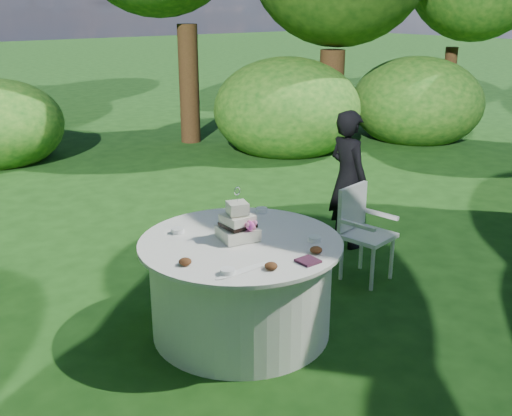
# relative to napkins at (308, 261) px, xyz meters

# --- Properties ---
(ground) EXTENTS (80.00, 80.00, 0.00)m
(ground) POSITION_rel_napkins_xyz_m (-0.13, 0.61, -0.78)
(ground) COLOR black
(ground) RESTS_ON ground
(napkins) EXTENTS (0.14, 0.14, 0.02)m
(napkins) POSITION_rel_napkins_xyz_m (0.00, 0.00, 0.00)
(napkins) COLOR #481E35
(napkins) RESTS_ON table
(feather_plume) EXTENTS (0.48, 0.07, 0.01)m
(feather_plume) POSITION_rel_napkins_xyz_m (-0.44, 0.16, -0.00)
(feather_plume) COLOR white
(feather_plume) RESTS_ON table
(guest) EXTENTS (0.42, 0.58, 1.46)m
(guest) POSITION_rel_napkins_xyz_m (1.85, 1.36, -0.05)
(guest) COLOR black
(guest) RESTS_ON ground
(table) EXTENTS (1.56, 1.56, 0.77)m
(table) POSITION_rel_napkins_xyz_m (-0.13, 0.61, -0.39)
(table) COLOR silver
(table) RESTS_ON ground
(cake) EXTENTS (0.32, 0.32, 0.41)m
(cake) POSITION_rel_napkins_xyz_m (-0.12, 0.65, 0.10)
(cake) COLOR white
(cake) RESTS_ON table
(chair) EXTENTS (0.49, 0.48, 0.89)m
(chair) POSITION_rel_napkins_xyz_m (1.34, 0.70, -0.26)
(chair) COLOR white
(chair) RESTS_ON ground
(votives) EXTENTS (1.06, 0.96, 0.04)m
(votives) POSITION_rel_napkins_xyz_m (-0.07, 0.62, 0.01)
(votives) COLOR white
(votives) RESTS_ON table
(petal_cups) EXTENTS (0.94, 0.51, 0.05)m
(petal_cups) POSITION_rel_napkins_xyz_m (-0.27, 0.21, 0.02)
(petal_cups) COLOR #562D16
(petal_cups) RESTS_ON table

